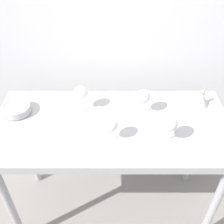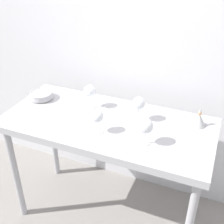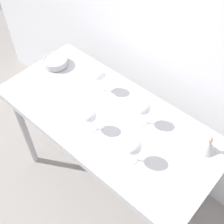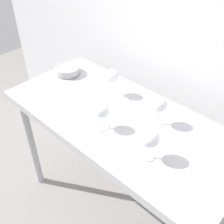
{
  "view_description": "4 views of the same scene",
  "coord_description": "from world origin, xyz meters",
  "px_view_note": "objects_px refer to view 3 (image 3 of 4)",
  "views": [
    {
      "loc": [
        0.0,
        -1.19,
        1.99
      ],
      "look_at": [
        0.0,
        -0.02,
        1.0
      ],
      "focal_mm": 43.81,
      "sensor_mm": 36.0,
      "label": 1
    },
    {
      "loc": [
        0.66,
        -1.51,
        1.96
      ],
      "look_at": [
        0.04,
        -0.02,
        0.99
      ],
      "focal_mm": 47.38,
      "sensor_mm": 36.0,
      "label": 2
    },
    {
      "loc": [
        0.75,
        -0.8,
        2.22
      ],
      "look_at": [
        0.04,
        -0.01,
        0.97
      ],
      "focal_mm": 46.22,
      "sensor_mm": 36.0,
      "label": 3
    },
    {
      "loc": [
        0.78,
        -0.9,
        1.87
      ],
      "look_at": [
        -0.02,
        -0.05,
        0.94
      ],
      "focal_mm": 43.9,
      "sensor_mm": 36.0,
      "label": 4
    }
  ],
  "objects_px": {
    "wine_glass_near_center": "(90,116)",
    "wine_glass_far_right": "(143,108)",
    "tasting_sheet_upper": "(105,108)",
    "tasting_bowl": "(55,62)",
    "wine_glass_far_left": "(99,75)",
    "wine_glass_near_right": "(133,147)",
    "decanter_funnel": "(208,145)"
  },
  "relations": [
    {
      "from": "wine_glass_far_left",
      "to": "tasting_bowl",
      "type": "distance_m",
      "value": 0.41
    },
    {
      "from": "wine_glass_near_center",
      "to": "tasting_bowl",
      "type": "distance_m",
      "value": 0.62
    },
    {
      "from": "wine_glass_far_left",
      "to": "tasting_bowl",
      "type": "bearing_deg",
      "value": -176.0
    },
    {
      "from": "decanter_funnel",
      "to": "tasting_sheet_upper",
      "type": "bearing_deg",
      "value": -166.35
    },
    {
      "from": "decanter_funnel",
      "to": "tasting_bowl",
      "type": "bearing_deg",
      "value": -176.05
    },
    {
      "from": "wine_glass_near_right",
      "to": "wine_glass_far_right",
      "type": "xyz_separation_m",
      "value": [
        -0.12,
        0.23,
        0.0
      ]
    },
    {
      "from": "wine_glass_near_right",
      "to": "wine_glass_far_right",
      "type": "height_order",
      "value": "wine_glass_far_right"
    },
    {
      "from": "wine_glass_near_right",
      "to": "tasting_sheet_upper",
      "type": "height_order",
      "value": "wine_glass_near_right"
    },
    {
      "from": "wine_glass_near_right",
      "to": "wine_glass_near_center",
      "type": "bearing_deg",
      "value": 179.35
    },
    {
      "from": "wine_glass_near_right",
      "to": "wine_glass_far_left",
      "type": "xyz_separation_m",
      "value": [
        -0.48,
        0.26,
        0.01
      ]
    },
    {
      "from": "tasting_sheet_upper",
      "to": "wine_glass_near_center",
      "type": "bearing_deg",
      "value": -54.89
    },
    {
      "from": "wine_glass_near_center",
      "to": "wine_glass_far_right",
      "type": "bearing_deg",
      "value": 49.9
    },
    {
      "from": "wine_glass_near_right",
      "to": "wine_glass_far_left",
      "type": "height_order",
      "value": "wine_glass_far_left"
    },
    {
      "from": "wine_glass_far_left",
      "to": "decanter_funnel",
      "type": "relative_size",
      "value": 1.29
    },
    {
      "from": "wine_glass_near_center",
      "to": "tasting_bowl",
      "type": "bearing_deg",
      "value": 157.85
    },
    {
      "from": "tasting_sheet_upper",
      "to": "decanter_funnel",
      "type": "xyz_separation_m",
      "value": [
        0.61,
        0.15,
        0.04
      ]
    },
    {
      "from": "wine_glass_near_center",
      "to": "tasting_sheet_upper",
      "type": "distance_m",
      "value": 0.2
    },
    {
      "from": "tasting_sheet_upper",
      "to": "tasting_bowl",
      "type": "bearing_deg",
      "value": -166.64
    },
    {
      "from": "wine_glass_near_center",
      "to": "decanter_funnel",
      "type": "relative_size",
      "value": 1.16
    },
    {
      "from": "wine_glass_near_right",
      "to": "decanter_funnel",
      "type": "distance_m",
      "value": 0.42
    },
    {
      "from": "tasting_sheet_upper",
      "to": "tasting_bowl",
      "type": "height_order",
      "value": "tasting_bowl"
    },
    {
      "from": "wine_glass_far_left",
      "to": "tasting_bowl",
      "type": "xyz_separation_m",
      "value": [
        -0.39,
        -0.03,
        -0.09
      ]
    },
    {
      "from": "tasting_bowl",
      "to": "decanter_funnel",
      "type": "height_order",
      "value": "decanter_funnel"
    },
    {
      "from": "wine_glass_near_center",
      "to": "wine_glass_far_right",
      "type": "relative_size",
      "value": 0.91
    },
    {
      "from": "wine_glass_far_right",
      "to": "tasting_bowl",
      "type": "distance_m",
      "value": 0.77
    },
    {
      "from": "wine_glass_near_right",
      "to": "decanter_funnel",
      "type": "relative_size",
      "value": 1.26
    },
    {
      "from": "tasting_sheet_upper",
      "to": "wine_glass_far_left",
      "type": "bearing_deg",
      "value": 164.98
    },
    {
      "from": "tasting_bowl",
      "to": "tasting_sheet_upper",
      "type": "bearing_deg",
      "value": -7.52
    },
    {
      "from": "wine_glass_far_left",
      "to": "decanter_funnel",
      "type": "bearing_deg",
      "value": 3.92
    },
    {
      "from": "decanter_funnel",
      "to": "wine_glass_near_center",
      "type": "bearing_deg",
      "value": -151.43
    },
    {
      "from": "wine_glass_near_right",
      "to": "tasting_sheet_upper",
      "type": "distance_m",
      "value": 0.4
    },
    {
      "from": "wine_glass_near_right",
      "to": "decanter_funnel",
      "type": "height_order",
      "value": "wine_glass_near_right"
    }
  ]
}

